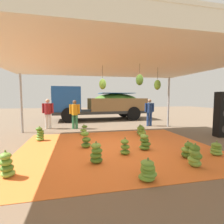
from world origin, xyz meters
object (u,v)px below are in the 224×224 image
Objects in this scene: banana_bunch_7 at (148,171)px; banana_bunch_9 at (140,130)px; banana_bunch_2 at (96,154)px; cargo_truck_main at (98,103)px; banana_bunch_1 at (142,132)px; speaker_stack at (222,114)px; banana_bunch_12 at (145,143)px; worker_0 at (149,110)px; banana_bunch_3 at (7,166)px; banana_bunch_6 at (216,149)px; banana_bunch_11 at (86,140)px; worker_1 at (75,112)px; banana_bunch_10 at (187,151)px; banana_bunch_8 at (84,131)px; worker_2 at (48,111)px; banana_bunch_0 at (40,134)px; banana_bunch_5 at (195,156)px; banana_bunch_4 at (125,147)px.

banana_bunch_7 is 1.05× the size of banana_bunch_9.
cargo_truck_main reaches higher than banana_bunch_2.
speaker_stack is (3.29, -0.76, 0.74)m from banana_bunch_1.
worker_0 reaches higher than banana_bunch_12.
banana_bunch_3 is 5.36m from banana_bunch_6.
banana_bunch_11 is at bearing 157.36° from banana_bunch_6.
banana_bunch_10 is at bearing -59.93° from worker_1.
banana_bunch_11 reaches higher than banana_bunch_2.
banana_bunch_11 reaches higher than banana_bunch_3.
banana_bunch_12 is (1.78, -2.58, 0.04)m from banana_bunch_8.
banana_bunch_2 reaches higher than banana_bunch_10.
banana_bunch_3 is 1.21× the size of banana_bunch_8.
banana_bunch_7 is 0.82× the size of banana_bunch_11.
worker_0 is 5.66m from worker_2.
worker_2 is 8.27m from speaker_stack.
banana_bunch_9 is (0.07, 0.39, -0.00)m from banana_bunch_1.
banana_bunch_0 is at bearing -157.47° from worker_0.
cargo_truck_main is (-1.11, 6.00, 1.04)m from banana_bunch_1.
banana_bunch_7 is at bearing -111.47° from banana_bunch_12.
cargo_truck_main is 3.57× the size of speaker_stack.
banana_bunch_0 reaches higher than banana_bunch_7.
cargo_truck_main is at bearing 82.32° from banana_bunch_2.
speaker_stack reaches higher than banana_bunch_10.
banana_bunch_2 is 1.19× the size of banana_bunch_9.
speaker_stack reaches higher than banana_bunch_1.
cargo_truck_main is at bearing 75.99° from banana_bunch_8.
banana_bunch_7 is at bearing -66.35° from worker_2.
banana_bunch_7 is at bearing -165.14° from banana_bunch_5.
banana_bunch_1 is 2.94m from worker_0.
banana_bunch_11 is (-1.08, 2.48, 0.06)m from banana_bunch_7.
banana_bunch_0 reaches higher than banana_bunch_2.
banana_bunch_11 is at bearing -154.24° from banana_bunch_1.
worker_2 is (-4.19, 2.79, 0.72)m from banana_bunch_1.
banana_bunch_4 is 1.02× the size of banana_bunch_8.
banana_bunch_11 is at bearing 45.64° from banana_bunch_3.
banana_bunch_12 reaches higher than banana_bunch_9.
banana_bunch_9 is at bearing -29.33° from worker_2.
banana_bunch_12 is (3.54, 1.16, -0.02)m from banana_bunch_3.
banana_bunch_2 is 2.48m from banana_bunch_10.
worker_1 is at bearing 179.96° from worker_0.
banana_bunch_2 is 0.35× the size of worker_2.
worker_1 is (-4.26, 0.00, -0.02)m from worker_0.
worker_0 is (5.63, 5.40, 0.66)m from banana_bunch_3.
banana_bunch_0 reaches higher than banana_bunch_6.
banana_bunch_0 is 4.11m from banana_bunch_1.
banana_bunch_0 is 0.98× the size of banana_bunch_5.
speaker_stack is at bearing 14.66° from banana_bunch_12.
banana_bunch_6 is at bearing 2.05° from banana_bunch_10.
worker_0 reaches higher than worker_1.
speaker_stack is at bearing 37.62° from banana_bunch_5.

